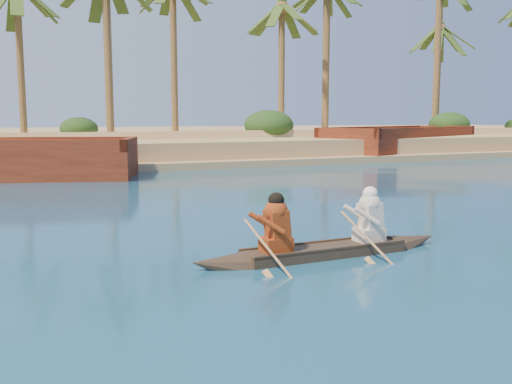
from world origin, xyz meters
name	(u,v)px	position (x,y,z in m)	size (l,w,h in m)	color
canoe	(324,241)	(7.07, 4.28, 0.28)	(5.26, 0.79, 1.45)	#402F22
barge_right	(401,143)	(26.73, 26.94, 0.80)	(14.42, 9.62, 2.29)	maroon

